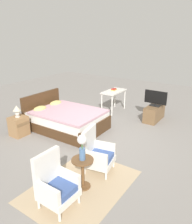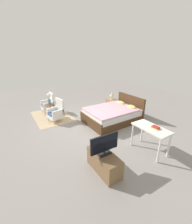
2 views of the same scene
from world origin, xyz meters
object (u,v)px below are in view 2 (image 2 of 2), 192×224
(tv_flatscreen, at_px, (104,145))
(book_stack, at_px, (156,127))
(nightstand, at_px, (111,105))
(vanity_desk, at_px, (151,131))
(side_table, at_px, (50,109))
(armchair_by_window_left, at_px, (49,104))
(tv_stand, at_px, (104,162))
(flower_vase, at_px, (49,98))
(armchair_by_window_right, at_px, (57,112))
(table_lamp, at_px, (112,95))
(bed, at_px, (113,114))

(tv_flatscreen, height_order, book_stack, tv_flatscreen)
(nightstand, xyz_separation_m, vanity_desk, (3.27, -1.14, 0.37))
(side_table, bearing_deg, armchair_by_window_left, 171.21)
(tv_flatscreen, height_order, vanity_desk, tv_flatscreen)
(armchair_by_window_left, distance_m, side_table, 0.61)
(tv_stand, relative_size, tv_flatscreen, 1.33)
(nightstand, bearing_deg, vanity_desk, -19.16)
(flower_vase, xyz_separation_m, nightstand, (0.75, 2.82, -0.61))
(tv_stand, height_order, tv_flatscreen, tv_flatscreen)
(armchair_by_window_left, bearing_deg, armchair_by_window_right, -0.06)
(table_lamp, height_order, vanity_desk, table_lamp)
(nightstand, height_order, tv_flatscreen, tv_flatscreen)
(bed, relative_size, nightstand, 3.98)
(table_lamp, bearing_deg, armchair_by_window_right, -93.35)
(tv_flatscreen, xyz_separation_m, book_stack, (0.12, 1.61, 0.05))
(armchair_by_window_right, xyz_separation_m, tv_flatscreen, (3.40, 0.03, 0.36))
(bed, relative_size, flower_vase, 4.54)
(tv_stand, distance_m, book_stack, 1.71)
(armchair_by_window_left, bearing_deg, side_table, -8.79)
(flower_vase, bearing_deg, side_table, 0.00)
(nightstand, xyz_separation_m, book_stack, (3.36, -1.08, 0.52))
(book_stack, bearing_deg, flower_vase, -157.05)
(vanity_desk, bearing_deg, table_lamp, 160.83)
(tv_flatscreen, bearing_deg, armchair_by_window_left, -179.59)
(armchair_by_window_right, xyz_separation_m, flower_vase, (-0.59, -0.09, 0.50))
(bed, bearing_deg, armchair_by_window_left, -141.08)
(bed, height_order, book_stack, bed)
(armchair_by_window_left, xyz_separation_m, book_stack, (4.70, 1.65, 0.41))
(flower_vase, distance_m, nightstand, 2.98)
(nightstand, bearing_deg, table_lamp, 90.00)
(flower_vase, height_order, tv_flatscreen, flower_vase)
(nightstand, relative_size, table_lamp, 1.65)
(armchair_by_window_right, height_order, nightstand, armchair_by_window_right)
(table_lamp, bearing_deg, tv_stand, -39.79)
(armchair_by_window_right, xyz_separation_m, book_stack, (3.52, 1.65, 0.41))
(armchair_by_window_right, distance_m, side_table, 0.59)
(bed, xyz_separation_m, side_table, (-1.84, -2.06, 0.07))
(flower_vase, bearing_deg, tv_flatscreen, 1.80)
(flower_vase, relative_size, book_stack, 2.24)
(table_lamp, bearing_deg, vanity_desk, -19.17)
(book_stack, bearing_deg, tv_flatscreen, -94.32)
(flower_vase, bearing_deg, armchair_by_window_left, 171.21)
(table_lamp, bearing_deg, bed, -34.93)
(tv_stand, xyz_separation_m, book_stack, (0.12, 1.61, 0.55))
(tv_flatscreen, xyz_separation_m, vanity_desk, (0.03, 1.56, -0.10))
(armchair_by_window_left, relative_size, tv_flatscreen, 1.27)
(armchair_by_window_right, distance_m, nightstand, 2.73)
(side_table, xyz_separation_m, flower_vase, (0.00, 0.00, 0.51))
(side_table, height_order, tv_flatscreen, tv_flatscreen)
(side_table, bearing_deg, tv_stand, 1.80)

